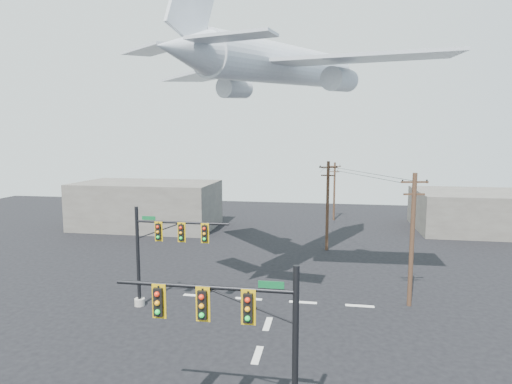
% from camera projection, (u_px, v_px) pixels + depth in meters
% --- Properties ---
extents(lane_markings, '(14.00, 21.20, 0.01)m').
position_uv_depth(lane_markings, '(261.00, 343.00, 24.63)').
color(lane_markings, beige).
rests_on(lane_markings, ground).
extents(signal_mast_near, '(7.42, 0.79, 7.15)m').
position_uv_depth(signal_mast_near, '(248.00, 342.00, 16.24)').
color(signal_mast_near, gray).
rests_on(signal_mast_near, ground).
extents(signal_mast_far, '(6.91, 0.78, 7.09)m').
position_uv_depth(signal_mast_far, '(160.00, 252.00, 29.41)').
color(signal_mast_far, gray).
rests_on(signal_mast_far, ground).
extents(utility_pole_a, '(1.87, 0.50, 9.42)m').
position_uv_depth(utility_pole_a, '(412.00, 237.00, 29.63)').
color(utility_pole_a, '#482E1F').
rests_on(utility_pole_a, ground).
extents(utility_pole_b, '(1.90, 0.43, 9.41)m').
position_uv_depth(utility_pole_b, '(328.00, 204.00, 44.66)').
color(utility_pole_b, '#482E1F').
rests_on(utility_pole_b, ground).
extents(utility_pole_c, '(1.70, 0.41, 8.34)m').
position_uv_depth(utility_pole_c, '(334.00, 190.00, 61.26)').
color(utility_pole_c, '#482E1F').
rests_on(utility_pole_c, ground).
extents(power_lines, '(7.56, 31.43, 0.54)m').
position_uv_depth(power_lines, '(344.00, 170.00, 44.97)').
color(power_lines, black).
extents(airliner, '(24.00, 26.26, 7.34)m').
position_uv_depth(airliner, '(285.00, 66.00, 33.39)').
color(airliner, silver).
extents(building_left, '(18.00, 10.00, 6.00)m').
position_uv_depth(building_left, '(147.00, 205.00, 56.60)').
color(building_left, '#635F57').
rests_on(building_left, ground).
extents(building_right, '(14.00, 12.00, 5.00)m').
position_uv_depth(building_right, '(473.00, 211.00, 54.57)').
color(building_right, '#635F57').
rests_on(building_right, ground).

